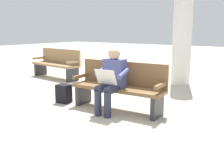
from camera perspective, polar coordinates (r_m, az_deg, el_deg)
name	(u,v)px	position (r m, az deg, el deg)	size (l,w,h in m)	color
ground_plane	(117,110)	(4.90, 1.15, -7.86)	(40.00, 40.00, 0.00)	#B7AD99
bench_near	(119,85)	(4.84, 1.60, -2.46)	(1.83, 0.61, 0.90)	brown
person_seated	(111,78)	(4.62, -0.14, -0.89)	(0.59, 0.59, 1.18)	#474C84
backpack	(64,94)	(5.42, -10.62, -4.20)	(0.30, 0.28, 0.38)	black
bench_far	(57,63)	(8.22, -12.11, 2.47)	(1.83, 0.62, 0.90)	#9E7A51
support_pillar	(183,27)	(7.27, 15.41, 10.12)	(0.51, 0.51, 3.13)	silver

